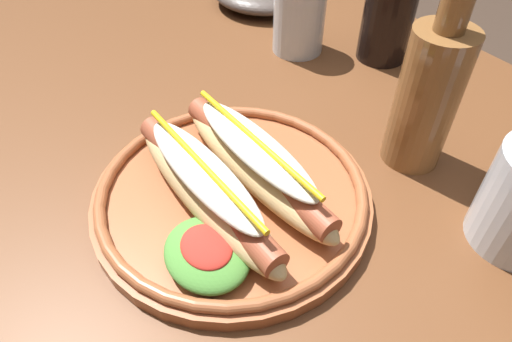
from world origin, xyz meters
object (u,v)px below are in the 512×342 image
soda_cup (388,20)px  glass_bottle (429,90)px  hot_dog_plate (231,188)px  water_cup (299,12)px

soda_cup → glass_bottle: size_ratio=0.48×
hot_dog_plate → soda_cup: soda_cup is taller
water_cup → soda_cup: bearing=45.4°
soda_cup → water_cup: same height
water_cup → glass_bottle: bearing=-9.5°
glass_bottle → soda_cup: bearing=143.0°
water_cup → glass_bottle: 0.27m
hot_dog_plate → glass_bottle: 0.23m
hot_dog_plate → water_cup: (-0.22, 0.26, 0.03)m
hot_dog_plate → soda_cup: (-0.13, 0.35, 0.03)m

